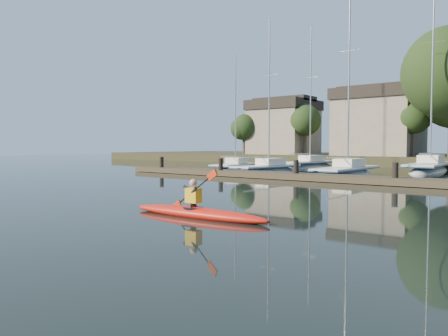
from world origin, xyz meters
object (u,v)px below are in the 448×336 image
Objects in this scene: dock at (342,178)px; sailboat_6 at (429,174)px; sailboat_1 at (267,175)px; sailboat_2 at (346,179)px; sailboat_5 at (308,170)px; kayak at (197,211)px; sailboat_0 at (234,172)px.

dock is 1.92× the size of sailboat_6.
sailboat_1 is at bearing -138.34° from sailboat_6.
sailboat_2 is 1.02× the size of sailboat_5.
sailboat_6 is at bearing 83.63° from dock.
kayak is at bearing -92.58° from sailboat_6.
dock is 3.15× the size of sailboat_0.
kayak is 23.91m from sailboat_0.
kayak is at bearing -83.45° from dock.
sailboat_5 is at bearing 108.18° from kayak.
kayak is at bearing -62.07° from sailboat_5.
sailboat_6 reaches higher than sailboat_5.
dock is at bearing -69.92° from sailboat_2.
sailboat_0 is 3.94m from sailboat_1.
sailboat_1 is at bearing 114.17° from kayak.
sailboat_5 is (2.77, 8.01, -0.01)m from sailboat_0.
sailboat_0 is 0.61× the size of sailboat_6.
sailboat_6 reaches higher than sailboat_1.
dock is at bearing -22.90° from sailboat_1.
sailboat_1 is at bearing -23.49° from sailboat_0.
sailboat_2 reaches higher than sailboat_5.
sailboat_1 is (3.83, -0.91, 0.00)m from sailboat_0.
kayak is 0.34× the size of sailboat_5.
sailboat_6 is at bearing 87.44° from kayak.
sailboat_5 reaches higher than sailboat_1.
dock is 12.93m from sailboat_0.
sailboat_0 is at bearing -150.57° from sailboat_6.
sailboat_1 is (-9.61, 18.86, -0.37)m from kayak.
sailboat_1 is at bearing 150.97° from dock.
dock is 16.09m from sailboat_5.
sailboat_2 is 11.14m from sailboat_5.
kayak is 0.46× the size of sailboat_0.
sailboat_1 is 0.89× the size of sailboat_5.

